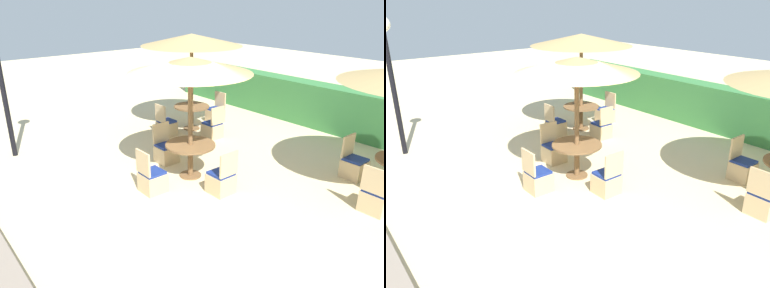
% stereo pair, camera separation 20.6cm
% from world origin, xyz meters
% --- Properties ---
extents(ground_plane, '(40.00, 40.00, 0.00)m').
position_xyz_m(ground_plane, '(0.00, 0.00, 0.00)').
color(ground_plane, beige).
extents(hedge_row, '(13.00, 0.70, 1.30)m').
position_xyz_m(hedge_row, '(0.00, 5.97, 0.65)').
color(hedge_row, '#387A3D').
rests_on(hedge_row, ground_plane).
extents(patio_chair_back_right_west, '(0.46, 0.46, 0.93)m').
position_xyz_m(patio_chair_back_right_west, '(2.02, 3.52, 0.26)').
color(patio_chair_back_right_west, tan).
rests_on(patio_chair_back_right_west, ground_plane).
extents(patio_chair_back_right_south, '(0.46, 0.46, 0.93)m').
position_xyz_m(patio_chair_back_right_south, '(3.01, 2.48, 0.26)').
color(patio_chair_back_right_south, tan).
rests_on(patio_chair_back_right_south, ground_plane).
extents(parasol_back_left, '(2.84, 2.84, 2.76)m').
position_xyz_m(parasol_back_left, '(-2.75, 2.86, 2.59)').
color(parasol_back_left, brown).
rests_on(parasol_back_left, ground_plane).
extents(round_table_back_left, '(1.04, 1.04, 0.71)m').
position_xyz_m(round_table_back_left, '(-2.75, 2.86, 0.56)').
color(round_table_back_left, brown).
rests_on(round_table_back_left, ground_plane).
extents(patio_chair_back_left_south, '(0.46, 0.46, 0.93)m').
position_xyz_m(patio_chair_back_left_south, '(-2.75, 1.92, 0.26)').
color(patio_chair_back_left_south, tan).
rests_on(patio_chair_back_left_south, ground_plane).
extents(patio_chair_back_left_east, '(0.46, 0.46, 0.93)m').
position_xyz_m(patio_chair_back_left_east, '(-1.78, 2.82, 0.26)').
color(patio_chair_back_left_east, tan).
rests_on(patio_chair_back_left_east, ground_plane).
extents(patio_chair_back_left_north, '(0.46, 0.46, 0.93)m').
position_xyz_m(patio_chair_back_left_north, '(-2.79, 3.87, 0.26)').
color(patio_chair_back_left_north, tan).
rests_on(patio_chair_back_left_north, ground_plane).
extents(parasol_center, '(2.53, 2.53, 2.61)m').
position_xyz_m(parasol_center, '(-0.30, 0.80, 2.43)').
color(parasol_center, brown).
rests_on(parasol_center, ground_plane).
extents(round_table_center, '(1.08, 1.08, 0.76)m').
position_xyz_m(round_table_center, '(-0.30, 0.80, 0.60)').
color(round_table_center, brown).
rests_on(round_table_center, ground_plane).
extents(patio_chair_center_east, '(0.46, 0.46, 0.93)m').
position_xyz_m(patio_chair_center_east, '(0.69, 0.80, 0.26)').
color(patio_chair_center_east, tan).
rests_on(patio_chair_center_east, ground_plane).
extents(patio_chair_center_south, '(0.46, 0.46, 0.93)m').
position_xyz_m(patio_chair_center_south, '(-0.24, -0.25, 0.26)').
color(patio_chair_center_south, tan).
rests_on(patio_chair_center_south, ground_plane).
extents(patio_chair_center_west, '(0.46, 0.46, 0.93)m').
position_xyz_m(patio_chair_center_west, '(-1.26, 0.84, 0.26)').
color(patio_chair_center_west, tan).
rests_on(patio_chair_center_west, ground_plane).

